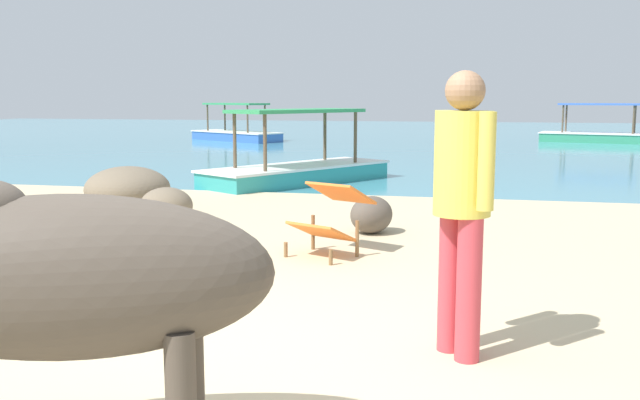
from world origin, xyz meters
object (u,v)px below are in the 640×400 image
(boat_green, at_px, (598,134))
(boat_blue, at_px, (236,133))
(deck_chair_near, at_px, (331,214))
(cow, at_px, (52,279))
(person_standing, at_px, (462,192))
(boat_teal, at_px, (298,168))

(boat_green, bearing_deg, boat_blue, -157.31)
(deck_chair_near, bearing_deg, cow, 20.39)
(cow, distance_m, boat_blue, 21.66)
(boat_blue, bearing_deg, person_standing, -35.87)
(cow, bearing_deg, boat_green, -121.12)
(cow, distance_m, person_standing, 2.21)
(boat_blue, relative_size, boat_teal, 1.00)
(cow, xyz_separation_m, deck_chair_near, (0.29, 3.99, -0.38))
(boat_blue, bearing_deg, boat_teal, -34.38)
(deck_chair_near, height_order, person_standing, person_standing)
(cow, xyz_separation_m, boat_green, (5.52, 22.38, -0.52))
(person_standing, distance_m, boat_teal, 8.43)
(cow, bearing_deg, boat_teal, -98.57)
(deck_chair_near, height_order, boat_teal, boat_teal)
(boat_green, distance_m, boat_blue, 12.18)
(deck_chair_near, distance_m, boat_blue, 18.00)
(person_standing, xyz_separation_m, boat_teal, (-2.98, 7.86, -0.70))
(boat_green, bearing_deg, boat_teal, -103.77)
(deck_chair_near, height_order, boat_green, boat_green)
(cow, relative_size, boat_green, 0.54)
(person_standing, bearing_deg, deck_chair_near, 81.02)
(person_standing, height_order, boat_teal, person_standing)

